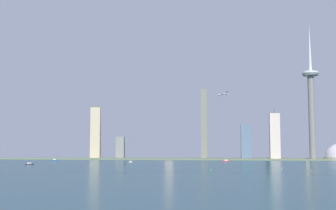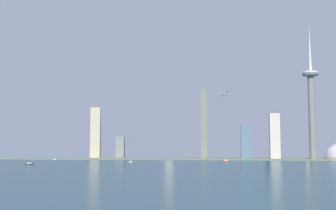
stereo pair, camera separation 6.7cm
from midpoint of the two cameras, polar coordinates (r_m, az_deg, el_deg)
name	(u,v)px [view 1 (the left image)]	position (r m, az deg, el deg)	size (l,w,h in m)	color
ground_plane	(171,176)	(516.14, 0.43, -9.75)	(6000.00, 6000.00, 0.00)	#234350
waterfront_pier	(187,159)	(976.74, 2.69, -7.41)	(893.78, 73.73, 2.84)	#627256
observation_tower	(311,97)	(1000.61, 19.14, 1.09)	(38.06, 38.06, 314.16)	slate
skyscraper_0	(96,133)	(1014.81, -9.94, -3.77)	(23.75, 14.32, 130.40)	#C1B08D
skyscraper_1	(246,142)	(996.14, 10.69, -5.03)	(23.43, 18.82, 81.11)	slate
skyscraper_2	(204,124)	(1001.97, 4.97, -2.60)	(13.90, 23.96, 168.46)	slate
skyscraper_3	(169,132)	(1067.71, 0.20, -3.81)	(20.24, 21.02, 135.64)	beige
skyscraper_4	(270,125)	(1054.13, 13.93, -2.74)	(24.30, 26.50, 163.04)	#447878
skyscraper_5	(121,148)	(1008.44, -6.56, -5.87)	(19.68, 20.23, 53.34)	gray
skyscraper_6	(275,136)	(981.57, 14.51, -4.22)	(22.92, 14.07, 117.60)	beige
skyscraper_7	(310,123)	(1092.31, 18.94, -2.38)	(26.60, 13.76, 174.72)	beige
boat_0	(29,164)	(797.57, -18.58, -7.71)	(11.55, 16.66, 3.94)	black
boat_1	(226,161)	(890.75, 8.03, -7.62)	(15.61, 7.03, 3.35)	red
boat_2	(54,160)	(948.45, -15.41, -7.32)	(14.49, 11.37, 7.73)	#115185
boat_3	(131,162)	(845.00, -5.17, -7.79)	(7.17, 4.39, 3.66)	beige
channel_buoy_0	(282,168)	(658.90, 15.46, -8.41)	(1.32, 1.32, 2.96)	green
channel_buoy_1	(211,170)	(613.49, 5.92, -8.87)	(1.72, 1.72, 2.00)	green
channel_buoy_2	(312,170)	(627.97, 19.18, -8.50)	(1.31, 1.31, 2.69)	#E54C19
airplane	(223,94)	(912.44, 7.56, 1.48)	(24.72, 25.00, 8.14)	#B1B6C4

